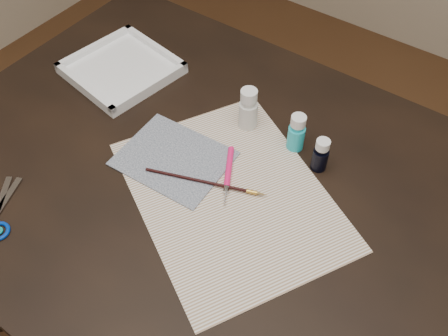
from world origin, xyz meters
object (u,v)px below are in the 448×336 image
Objects in this scene: canvas at (174,158)px; paint_bottle_navy at (321,155)px; paper at (230,194)px; palette_tray at (121,68)px; paint_bottle_white at (248,109)px; paint_bottle_cyan at (297,132)px.

paint_bottle_navy is (0.26, 0.16, 0.04)m from canvas.
palette_tray reaches higher than paper.
paint_bottle_navy is at bearing 56.56° from paper.
paint_bottle_white is at bearing 4.33° from palette_tray.
paint_bottle_cyan is at bearing 43.52° from canvas.
canvas is 2.49× the size of paint_bottle_cyan.
paint_bottle_white reaches higher than paper.
palette_tray is at bearing -176.19° from paint_bottle_cyan.
palette_tray is (-0.43, 0.15, 0.01)m from paper.
canvas is (-0.15, 0.01, 0.00)m from paper.
paint_bottle_white is 1.28× the size of paint_bottle_navy.
paint_bottle_white is (0.07, 0.17, 0.05)m from canvas.
paint_bottle_cyan is at bearing 2.26° from paint_bottle_white.
paint_bottle_cyan is 1.12× the size of paint_bottle_navy.
canvas is at bearing 177.55° from paper.
canvas is 2.80× the size of paint_bottle_navy.
canvas is at bearing -111.93° from paint_bottle_white.
palette_tray is (-0.47, -0.03, -0.03)m from paint_bottle_cyan.
paint_bottle_white is at bearing 68.07° from canvas.
paper is 0.46m from palette_tray.
paint_bottle_white is 0.44× the size of palette_tray.
canvas is 0.32m from palette_tray.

